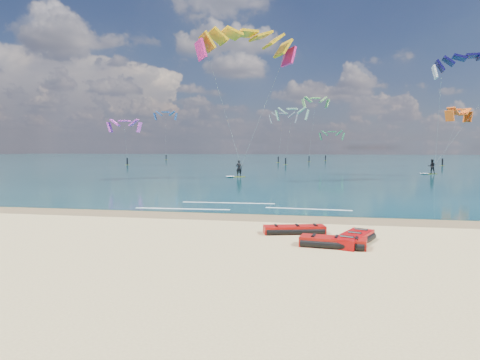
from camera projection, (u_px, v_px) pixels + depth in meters
name	position (u px, v px, depth m)	size (l,w,h in m)	color
ground	(276.00, 174.00, 58.57)	(320.00, 320.00, 0.00)	tan
wet_sand_strip	(200.00, 216.00, 22.34)	(320.00, 2.40, 0.01)	olive
sea	(300.00, 160.00, 121.23)	(320.00, 200.00, 0.04)	#0A3137
packed_kite_left	(294.00, 233.00, 17.78)	(2.73, 1.05, 0.38)	#B40D09
packed_kite_mid	(333.00, 247.00, 15.35)	(2.55, 1.15, 0.42)	#AE120C
packed_kite_right	(354.00, 244.00, 15.86)	(2.71, 1.22, 0.44)	#B30709
kitesurfer_main	(243.00, 100.00, 46.47)	(10.88, 11.62, 16.98)	#A7C216
kitesurfer_far	(452.00, 110.00, 52.91)	(9.85, 8.41, 15.89)	#89B41B
shoreline_foam	(236.00, 207.00, 25.54)	(12.40, 3.60, 0.01)	white
distant_kites	(275.00, 138.00, 96.94)	(73.17, 39.27, 15.26)	#FF5F16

